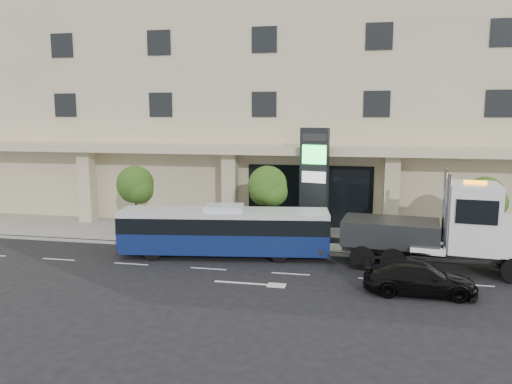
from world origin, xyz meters
TOP-DOWN VIEW (x-y plane):
  - ground at (0.00, 0.00)m, footprint 120.00×120.00m
  - sidewalk at (0.00, 5.00)m, footprint 120.00×6.00m
  - curb at (0.00, 2.00)m, footprint 120.00×0.30m
  - convention_center at (-0.00, 15.42)m, footprint 60.00×17.60m
  - tree_left at (-9.97, 3.59)m, footprint 2.27×2.20m
  - tree_mid at (-1.97, 3.59)m, footprint 2.28×2.20m
  - tree_right at (9.53, 3.59)m, footprint 2.10×2.00m
  - city_bus at (-3.79, 0.73)m, footprint 11.02×3.75m
  - tow_truck at (7.34, 0.55)m, footprint 10.53×3.57m
  - black_sedan at (5.56, -3.04)m, footprint 4.56×1.86m
  - signage_pylon at (0.51, 4.91)m, footprint 1.69×0.91m

SIDE VIEW (x-z plane):
  - ground at x=0.00m, z-range 0.00..0.00m
  - sidewalk at x=0.00m, z-range 0.00..0.15m
  - curb at x=0.00m, z-range 0.00..0.15m
  - black_sedan at x=5.56m, z-range 0.00..1.32m
  - city_bus at x=-3.79m, z-range 0.02..2.76m
  - tow_truck at x=7.34m, z-range -0.42..4.35m
  - tree_right at x=9.53m, z-range 1.01..5.06m
  - tree_left at x=-9.97m, z-range 1.00..5.22m
  - tree_mid at x=-1.97m, z-range 1.07..5.45m
  - signage_pylon at x=0.51m, z-range 0.20..6.67m
  - convention_center at x=0.00m, z-range -0.03..19.97m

